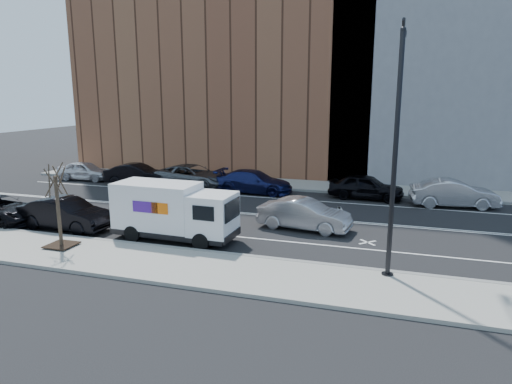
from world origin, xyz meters
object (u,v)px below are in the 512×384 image
Objects in this scene: far_parked_a at (85,171)px; driving_sedan at (304,214)px; fedex_van at (174,211)px; far_parked_b at (138,175)px.

driving_sedan is (19.52, -8.12, 0.03)m from far_parked_a.
fedex_van reaches higher than far_parked_b.
far_parked_b is at bearing -99.00° from far_parked_a.
fedex_van reaches higher than driving_sedan.
far_parked_b is (5.15, -0.56, 0.05)m from far_parked_a.
driving_sedan is (14.37, -7.55, -0.02)m from far_parked_b.
far_parked_b reaches higher than driving_sedan.
far_parked_b reaches higher than far_parked_a.
fedex_van is 1.36× the size of far_parked_a.
far_parked_b is 16.24m from driving_sedan.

